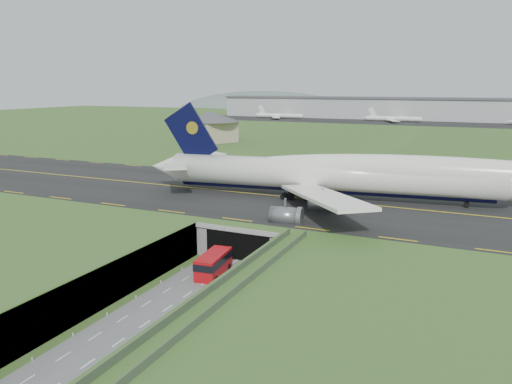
% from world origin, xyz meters
% --- Properties ---
extents(ground, '(900.00, 900.00, 0.00)m').
position_xyz_m(ground, '(0.00, 0.00, 0.00)').
color(ground, '#385F26').
rests_on(ground, ground).
extents(airfield_deck, '(800.00, 800.00, 6.00)m').
position_xyz_m(airfield_deck, '(0.00, 0.00, 3.00)').
color(airfield_deck, gray).
rests_on(airfield_deck, ground).
extents(trench_road, '(12.00, 75.00, 0.20)m').
position_xyz_m(trench_road, '(0.00, -7.50, 0.10)').
color(trench_road, slate).
rests_on(trench_road, ground).
extents(taxiway, '(800.00, 44.00, 0.18)m').
position_xyz_m(taxiway, '(0.00, 33.00, 6.09)').
color(taxiway, black).
rests_on(taxiway, airfield_deck).
extents(tunnel_portal, '(17.00, 22.30, 6.00)m').
position_xyz_m(tunnel_portal, '(0.00, 16.71, 3.33)').
color(tunnel_portal, gray).
rests_on(tunnel_portal, ground).
extents(guideway, '(3.00, 53.00, 7.05)m').
position_xyz_m(guideway, '(11.00, -19.11, 5.32)').
color(guideway, '#A8A8A3').
rests_on(guideway, ground).
extents(jumbo_jet, '(97.11, 61.62, 20.55)m').
position_xyz_m(jumbo_jet, '(14.49, 35.86, 11.54)').
color(jumbo_jet, white).
rests_on(jumbo_jet, ground).
extents(shuttle_tram, '(4.20, 8.89, 3.47)m').
position_xyz_m(shuttle_tram, '(-0.48, 0.54, 1.90)').
color(shuttle_tram, '#B30B11').
rests_on(shuttle_tram, ground).
extents(service_building, '(31.87, 31.87, 13.09)m').
position_xyz_m(service_building, '(-68.35, 119.98, 13.76)').
color(service_building, tan).
rests_on(service_building, ground).
extents(cargo_terminal, '(320.00, 67.00, 15.60)m').
position_xyz_m(cargo_terminal, '(-0.16, 299.41, 13.96)').
color(cargo_terminal, '#B2B2B2').
rests_on(cargo_terminal, ground).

